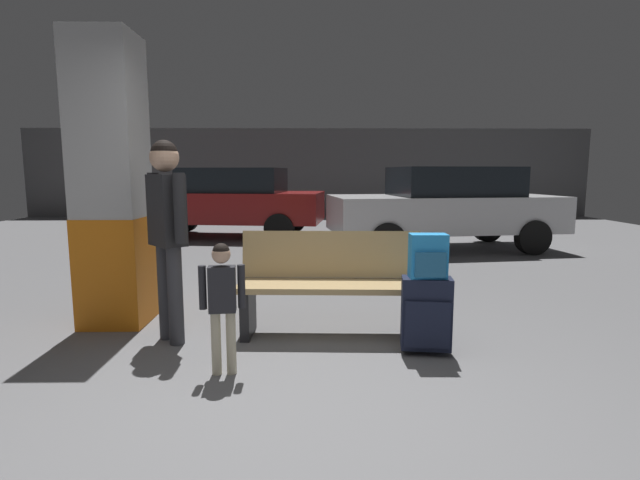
# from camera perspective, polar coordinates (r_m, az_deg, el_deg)

# --- Properties ---
(ground_plane) EXTENTS (18.00, 18.00, 0.10)m
(ground_plane) POSITION_cam_1_polar(r_m,az_deg,el_deg) (6.80, -1.92, -4.36)
(ground_plane) COLOR slate
(garage_back_wall) EXTENTS (18.00, 0.12, 2.80)m
(garage_back_wall) POSITION_cam_1_polar(r_m,az_deg,el_deg) (15.51, -1.37, 7.96)
(garage_back_wall) COLOR #565658
(garage_back_wall) RESTS_ON ground_plane
(structural_pillar) EXTENTS (0.57, 0.57, 2.63)m
(structural_pillar) POSITION_cam_1_polar(r_m,az_deg,el_deg) (4.79, -23.54, 6.11)
(structural_pillar) COLOR orange
(structural_pillar) RESTS_ON ground_plane
(bench) EXTENTS (1.62, 0.59, 0.89)m
(bench) POSITION_cam_1_polar(r_m,az_deg,el_deg) (4.21, 1.32, -5.24)
(bench) COLOR tan
(bench) RESTS_ON ground_plane
(suitcase) EXTENTS (0.40, 0.27, 0.60)m
(suitcase) POSITION_cam_1_polar(r_m,az_deg,el_deg) (3.85, 12.51, -8.55)
(suitcase) COLOR #191E33
(suitcase) RESTS_ON ground_plane
(backpack_bright) EXTENTS (0.28, 0.20, 0.34)m
(backpack_bright) POSITION_cam_1_polar(r_m,az_deg,el_deg) (3.75, 12.73, -1.94)
(backpack_bright) COLOR #268CD8
(backpack_bright) RESTS_ON suitcase
(child) EXTENTS (0.31, 0.18, 0.93)m
(child) POSITION_cam_1_polar(r_m,az_deg,el_deg) (3.39, -11.56, -6.36)
(child) COLOR beige
(child) RESTS_ON ground_plane
(adult) EXTENTS (0.41, 0.45, 1.66)m
(adult) POSITION_cam_1_polar(r_m,az_deg,el_deg) (4.10, -17.72, 2.34)
(adult) COLOR #38383D
(adult) RESTS_ON ground_plane
(parked_car_near) EXTENTS (4.29, 2.22, 1.51)m
(parked_car_near) POSITION_cam_1_polar(r_m,az_deg,el_deg) (9.12, 14.73, 3.95)
(parked_car_near) COLOR silver
(parked_car_near) RESTS_ON ground_plane
(parked_car_far) EXTENTS (4.28, 2.20, 1.51)m
(parked_car_far) POSITION_cam_1_polar(r_m,az_deg,el_deg) (10.70, -10.72, 4.63)
(parked_car_far) COLOR maroon
(parked_car_far) RESTS_ON ground_plane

